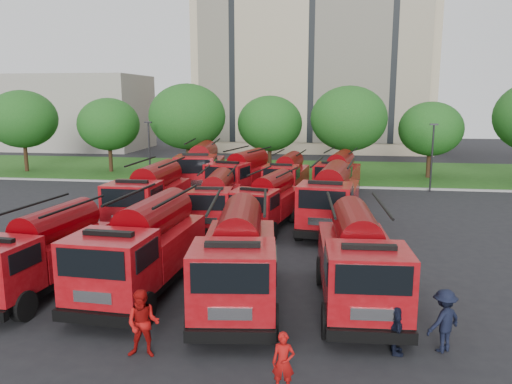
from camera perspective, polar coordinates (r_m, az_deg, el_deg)
ground at (r=22.85m, az=-3.05°, el=-7.07°), size 140.00×140.00×0.00m
lawn at (r=48.02m, az=3.02°, el=2.42°), size 70.00×16.00×0.12m
curb at (r=40.06m, az=1.96°, el=0.78°), size 70.00×0.30×0.14m
apartment_building at (r=69.52m, az=6.56°, el=15.20°), size 30.00×14.18×25.00m
side_building at (r=73.82m, az=-19.67°, el=8.57°), size 18.00×12.00×10.00m
tree_0 at (r=51.79m, az=-25.12°, el=7.55°), size 6.30×6.30×7.70m
tree_1 at (r=48.82m, az=-16.48°, el=7.43°), size 5.71×5.71×6.98m
tree_2 at (r=44.59m, az=-7.86°, el=8.53°), size 6.72×6.72×8.22m
tree_3 at (r=45.69m, az=1.59°, el=7.84°), size 5.88×5.88×7.19m
tree_4 at (r=43.89m, az=10.57°, el=8.24°), size 6.55×6.55×8.01m
tree_5 at (r=45.74m, az=19.34°, el=6.82°), size 5.46×5.46×6.68m
lamp_post_0 at (r=41.30m, az=-12.10°, el=4.81°), size 0.60×0.25×5.11m
lamp_post_1 at (r=39.50m, az=19.49°, el=4.17°), size 0.60×0.25×5.11m
fire_truck_0 at (r=19.79m, az=-23.37°, el=-6.29°), size 2.89×6.68×2.95m
fire_truck_1 at (r=18.48m, az=-12.79°, el=-6.25°), size 3.01×7.42×3.31m
fire_truck_2 at (r=17.01m, az=-2.08°, el=-7.53°), size 3.33×7.46×3.28m
fire_truck_3 at (r=17.30m, az=11.60°, el=-7.58°), size 2.91×7.16×3.20m
fire_truck_4 at (r=27.88m, az=-11.95°, el=-0.45°), size 2.78×7.41×3.36m
fire_truck_5 at (r=27.34m, az=-4.60°, el=-0.95°), size 2.70×6.54×2.91m
fire_truck_6 at (r=26.84m, az=1.33°, el=-1.14°), size 3.45×6.70×2.91m
fire_truck_7 at (r=27.00m, az=8.53°, el=-0.66°), size 3.44×7.70×3.39m
fire_truck_8 at (r=37.48m, az=-6.25°, el=2.75°), size 3.58×8.19×3.62m
fire_truck_9 at (r=34.89m, az=-1.60°, el=1.94°), size 4.09×7.60×3.29m
fire_truck_10 at (r=35.51m, az=3.58°, el=1.85°), size 2.98×6.83×3.02m
fire_truck_11 at (r=36.09m, az=9.37°, el=1.96°), size 3.55×7.18×3.13m
firefighter_1 at (r=14.73m, az=-12.62°, el=-17.83°), size 0.97×0.59×1.90m
firefighter_2 at (r=15.02m, az=15.59°, el=-17.38°), size 0.60×1.05×1.79m
firefighter_3 at (r=15.58m, az=20.45°, el=-16.61°), size 1.29×1.19×1.80m
firefighter_4 at (r=24.96m, az=-18.69°, el=-6.09°), size 0.97×1.12×1.93m
firefighter_5 at (r=22.52m, az=10.09°, el=-7.50°), size 1.56×1.35×1.57m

